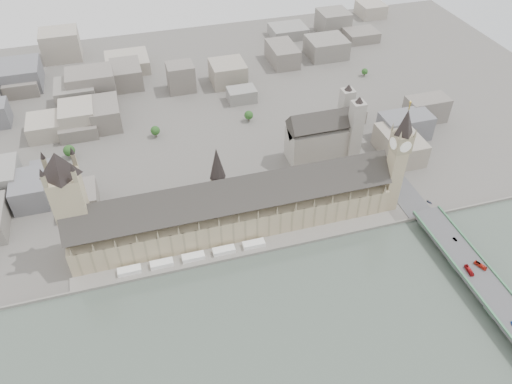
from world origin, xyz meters
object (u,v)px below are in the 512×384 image
object	(u,v)px
palace_of_westminster	(233,208)
car_approach	(429,202)
red_bus_north	(469,270)
car_blue	(512,324)
red_bus_south	(480,265)
victoria_tower	(70,202)
car_silver	(455,239)
elizabeth_tower	(399,154)
westminster_bridge	(475,277)
westminster_abbey	(324,135)

from	to	relation	value
palace_of_westminster	car_approach	world-z (taller)	palace_of_westminster
red_bus_north	car_blue	size ratio (longest dim) A/B	2.75
red_bus_south	victoria_tower	bearing A→B (deg)	135.68
palace_of_westminster	victoria_tower	bearing A→B (deg)	177.04
red_bus_north	car_silver	world-z (taller)	red_bus_north
elizabeth_tower	red_bus_north	distance (m)	105.60
elizabeth_tower	palace_of_westminster	bearing A→B (deg)	175.15
elizabeth_tower	red_bus_south	world-z (taller)	elizabeth_tower
victoria_tower	westminster_bridge	distance (m)	309.91
red_bus_north	westminster_abbey	bearing A→B (deg)	108.75
elizabeth_tower	westminster_abbey	distance (m)	96.91
victoria_tower	car_approach	xyz separation A→B (m)	(290.99, -34.17, -44.21)
westminster_bridge	westminster_abbey	xyz separation A→B (m)	(-51.08, 182.50, 19.96)
elizabeth_tower	westminster_bridge	bearing A→B (deg)	-75.89
victoria_tower	car_silver	distance (m)	301.14
red_bus_south	car_blue	distance (m)	51.61
red_bus_south	car_approach	distance (m)	75.11
victoria_tower	car_approach	world-z (taller)	victoria_tower
westminster_bridge	car_silver	xyz separation A→B (m)	(3.12, 34.23, 5.79)
westminster_bridge	car_approach	size ratio (longest dim) A/B	63.28
elizabeth_tower	victoria_tower	size ratio (longest dim) A/B	1.07
car_blue	palace_of_westminster	bearing A→B (deg)	156.64
westminster_abbey	red_bus_north	size ratio (longest dim) A/B	6.44
palace_of_westminster	elizabeth_tower	distance (m)	142.94
westminster_bridge	car_silver	bearing A→B (deg)	84.79
palace_of_westminster	westminster_abbey	distance (m)	134.09
westminster_abbey	car_approach	distance (m)	119.22
elizabeth_tower	car_silver	bearing A→B (deg)	-66.12
victoria_tower	westminster_abbey	bearing A→B (deg)	16.50
westminster_bridge	car_blue	world-z (taller)	car_blue
elizabeth_tower	car_blue	world-z (taller)	elizabeth_tower
westminster_bridge	red_bus_south	world-z (taller)	red_bus_south
victoria_tower	red_bus_south	distance (m)	312.41
elizabeth_tower	red_bus_north	xyz separation A→B (m)	(18.35, -93.08, -46.37)
palace_of_westminster	westminster_abbey	size ratio (longest dim) A/B	3.90
westminster_bridge	westminster_abbey	bearing A→B (deg)	105.64
westminster_bridge	car_approach	distance (m)	79.86
red_bus_north	red_bus_south	bearing A→B (deg)	13.96
palace_of_westminster	westminster_bridge	xyz separation A→B (m)	(162.00, -107.20, -17.58)
westminster_abbey	red_bus_south	bearing A→B (deg)	-72.41
car_approach	westminster_abbey	bearing A→B (deg)	95.77
red_bus_south	car_approach	xyz separation A→B (m)	(1.57, 75.09, -0.68)
car_silver	palace_of_westminster	bearing A→B (deg)	146.76
palace_of_westminster	elizabeth_tower	bearing A→B (deg)	-4.85
victoria_tower	car_blue	size ratio (longest dim) A/B	26.03
elizabeth_tower	car_approach	size ratio (longest dim) A/B	20.93
westminster_abbey	victoria_tower	bearing A→B (deg)	-163.50
victoria_tower	westminster_abbey	size ratio (longest dim) A/B	1.47
car_silver	elizabeth_tower	bearing A→B (deg)	104.48
car_approach	victoria_tower	bearing A→B (deg)	149.70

